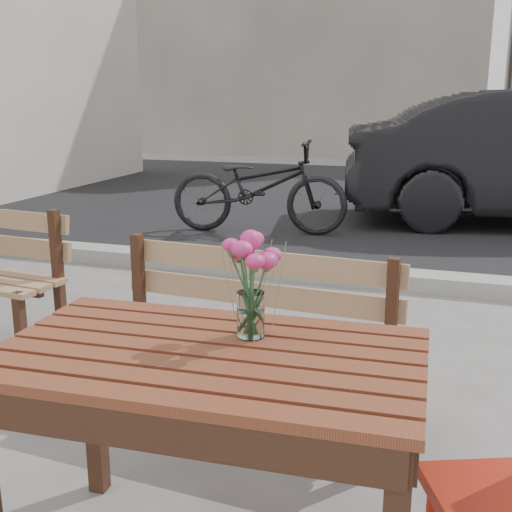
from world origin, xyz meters
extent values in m
cube|color=black|center=(0.00, 7.00, 0.00)|extent=(30.00, 8.00, 0.00)
cube|color=#999690|center=(0.00, 3.00, 0.06)|extent=(30.00, 0.25, 0.12)
cube|color=#612E19|center=(0.02, -0.17, 0.71)|extent=(1.20, 0.73, 0.03)
cube|color=black|center=(-0.52, 0.10, 0.35)|extent=(0.06, 0.06, 0.69)
cube|color=black|center=(0.55, 0.15, 0.35)|extent=(0.06, 0.06, 0.69)
cube|color=#99744F|center=(-0.17, 0.67, 0.41)|extent=(1.30, 0.44, 0.03)
cube|color=#99744F|center=(-0.16, 0.86, 0.62)|extent=(1.28, 0.12, 0.35)
cube|color=black|center=(-0.77, 0.57, 0.21)|extent=(0.05, 0.05, 0.42)
cube|color=black|center=(0.40, 0.49, 0.21)|extent=(0.05, 0.05, 0.42)
cube|color=black|center=(-0.75, 0.86, 0.39)|extent=(0.05, 0.05, 0.78)
cube|color=black|center=(0.42, 0.78, 0.39)|extent=(0.05, 0.05, 0.78)
cylinder|color=white|center=(0.10, -0.04, 0.79)|extent=(0.08, 0.08, 0.13)
cylinder|color=#366F3B|center=(0.10, -0.04, 0.85)|extent=(0.05, 0.05, 0.27)
cube|color=black|center=(-1.43, 0.85, 0.22)|extent=(0.05, 0.05, 0.44)
cube|color=black|center=(-1.40, 1.16, 0.40)|extent=(0.05, 0.05, 0.81)
imported|color=black|center=(-1.32, 4.52, 0.48)|extent=(1.87, 0.85, 0.95)
camera|label=1|loc=(0.65, -1.69, 1.40)|focal=45.00mm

